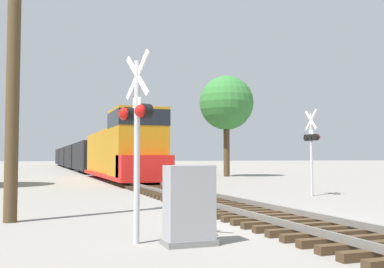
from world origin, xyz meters
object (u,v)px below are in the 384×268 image
relay_cabinet (189,206)px  tree_mid_background (226,103)px  freight_train (81,156)px  crossing_signal_near (136,126)px  utility_pole (14,34)px  crossing_signal_far (312,142)px

relay_cabinet → tree_mid_background: size_ratio=0.17×
freight_train → crossing_signal_near: size_ratio=20.68×
freight_train → utility_pole: (-6.56, -48.88, 3.14)m
freight_train → utility_pole: size_ratio=8.04×
crossing_signal_near → tree_mid_background: 31.82m
freight_train → relay_cabinet: 53.44m
crossing_signal_near → freight_train: bearing=159.8°
freight_train → crossing_signal_far: 44.89m
relay_cabinet → utility_pole: utility_pole is taller
freight_train → crossing_signal_far: freight_train is taller
relay_cabinet → utility_pole: 7.05m
freight_train → relay_cabinet: bearing=-93.4°
crossing_signal_near → crossing_signal_far: (9.85, 8.33, 0.06)m
crossing_signal_far → tree_mid_background: (4.57, 19.72, 4.17)m
crossing_signal_near → relay_cabinet: bearing=47.3°
relay_cabinet → freight_train: bearing=86.6°
crossing_signal_far → tree_mid_background: 20.67m
freight_train → crossing_signal_far: size_ratio=20.53×
utility_pole → tree_mid_background: utility_pole is taller
tree_mid_background → crossing_signal_near: bearing=-117.2°
relay_cabinet → crossing_signal_far: bearing=44.8°
crossing_signal_near → utility_pole: 5.38m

